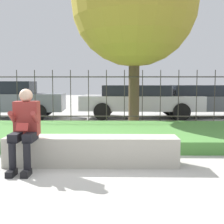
{
  "coord_description": "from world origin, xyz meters",
  "views": [
    {
      "loc": [
        0.6,
        -5.13,
        1.37
      ],
      "look_at": [
        0.46,
        3.02,
        0.61
      ],
      "focal_mm": 50.0,
      "sensor_mm": 36.0,
      "label": 1
    }
  ],
  "objects_px": {
    "tree_behind_fence": "(134,3)",
    "person_seated_reader": "(25,126)",
    "car_parked_right": "(207,100)",
    "car_parked_left": "(5,99)",
    "stone_bench": "(91,152)",
    "car_parked_center": "(140,100)"
  },
  "relations": [
    {
      "from": "car_parked_center",
      "to": "tree_behind_fence",
      "type": "relative_size",
      "value": 0.81
    },
    {
      "from": "stone_bench",
      "to": "tree_behind_fence",
      "type": "relative_size",
      "value": 0.49
    },
    {
      "from": "stone_bench",
      "to": "car_parked_left",
      "type": "bearing_deg",
      "value": 119.57
    },
    {
      "from": "person_seated_reader",
      "to": "car_parked_left",
      "type": "height_order",
      "value": "car_parked_left"
    },
    {
      "from": "car_parked_center",
      "to": "car_parked_right",
      "type": "bearing_deg",
      "value": 7.5
    },
    {
      "from": "person_seated_reader",
      "to": "car_parked_center",
      "type": "distance_m",
      "value": 7.82
    },
    {
      "from": "stone_bench",
      "to": "car_parked_left",
      "type": "xyz_separation_m",
      "value": [
        -3.91,
        6.9,
        0.54
      ]
    },
    {
      "from": "person_seated_reader",
      "to": "car_parked_center",
      "type": "relative_size",
      "value": 0.27
    },
    {
      "from": "tree_behind_fence",
      "to": "person_seated_reader",
      "type": "bearing_deg",
      "value": -111.02
    },
    {
      "from": "car_parked_right",
      "to": "car_parked_center",
      "type": "bearing_deg",
      "value": -176.17
    },
    {
      "from": "car_parked_center",
      "to": "car_parked_left",
      "type": "height_order",
      "value": "car_parked_left"
    },
    {
      "from": "car_parked_left",
      "to": "tree_behind_fence",
      "type": "height_order",
      "value": "tree_behind_fence"
    },
    {
      "from": "stone_bench",
      "to": "car_parked_left",
      "type": "relative_size",
      "value": 0.63
    },
    {
      "from": "car_parked_center",
      "to": "car_parked_right",
      "type": "distance_m",
      "value": 2.73
    },
    {
      "from": "stone_bench",
      "to": "car_parked_center",
      "type": "height_order",
      "value": "car_parked_center"
    },
    {
      "from": "stone_bench",
      "to": "car_parked_right",
      "type": "bearing_deg",
      "value": 61.3
    },
    {
      "from": "car_parked_center",
      "to": "tree_behind_fence",
      "type": "xyz_separation_m",
      "value": [
        -0.36,
        -2.28,
        3.15
      ]
    },
    {
      "from": "car_parked_left",
      "to": "car_parked_right",
      "type": "relative_size",
      "value": 0.97
    },
    {
      "from": "car_parked_right",
      "to": "car_parked_left",
      "type": "bearing_deg",
      "value": -177.33
    },
    {
      "from": "person_seated_reader",
      "to": "car_parked_center",
      "type": "height_order",
      "value": "person_seated_reader"
    },
    {
      "from": "stone_bench",
      "to": "car_parked_center",
      "type": "distance_m",
      "value": 7.31
    },
    {
      "from": "person_seated_reader",
      "to": "stone_bench",
      "type": "bearing_deg",
      "value": 16.05
    }
  ]
}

